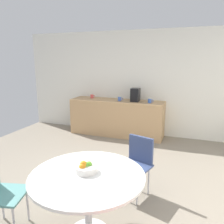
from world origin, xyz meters
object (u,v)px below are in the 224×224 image
(chair_navy, at_px, (137,159))
(coffee_maker, at_px, (135,95))
(mug_white, at_px, (120,99))
(round_table, at_px, (88,184))
(fruit_bowl, at_px, (86,168))
(mug_green, at_px, (92,96))
(mug_red, at_px, (150,101))

(chair_navy, relative_size, coffee_maker, 2.59)
(coffee_maker, bearing_deg, mug_white, -170.33)
(round_table, xyz_separation_m, fruit_bowl, (-0.04, 0.04, 0.17))
(mug_green, distance_m, mug_red, 1.57)
(round_table, distance_m, mug_white, 3.38)
(fruit_bowl, distance_m, mug_red, 3.23)
(mug_green, bearing_deg, mug_white, -9.34)
(chair_navy, distance_m, mug_red, 2.35)
(chair_navy, relative_size, mug_white, 6.43)
(fruit_bowl, relative_size, coffee_maker, 0.75)
(fruit_bowl, bearing_deg, mug_white, 101.83)
(mug_green, xyz_separation_m, mug_red, (1.56, -0.16, 0.00))
(chair_navy, height_order, mug_green, mug_green)
(round_table, bearing_deg, chair_navy, 72.83)
(mug_red, bearing_deg, mug_green, 174.32)
(round_table, relative_size, coffee_maker, 3.76)
(coffee_maker, bearing_deg, chair_navy, -74.91)
(round_table, bearing_deg, coffee_maker, 95.79)
(mug_red, bearing_deg, chair_navy, -83.33)
(fruit_bowl, distance_m, coffee_maker, 3.34)
(chair_navy, xyz_separation_m, coffee_maker, (-0.64, 2.38, 0.54))
(mug_red, bearing_deg, fruit_bowl, -91.26)
(fruit_bowl, distance_m, mug_green, 3.70)
(fruit_bowl, relative_size, mug_red, 1.85)
(mug_green, relative_size, mug_red, 1.00)
(round_table, bearing_deg, mug_green, 114.04)
(fruit_bowl, xyz_separation_m, mug_white, (-0.68, 3.25, 0.17))
(chair_navy, height_order, fruit_bowl, fruit_bowl)
(round_table, height_order, mug_green, mug_green)
(chair_navy, bearing_deg, round_table, -107.17)
(chair_navy, bearing_deg, mug_white, 113.77)
(chair_navy, height_order, mug_red, mug_red)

